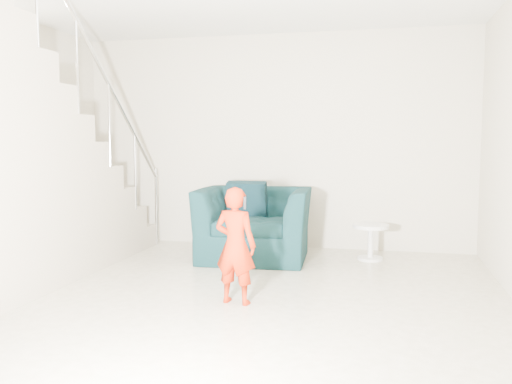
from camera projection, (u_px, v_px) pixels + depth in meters
The scene contains 9 objects.
floor at pixel (204, 310), 4.38m from camera, with size 5.50×5.50×0.00m, color gray.
back_wall at pixel (272, 142), 6.91m from camera, with size 5.00×5.00×0.00m, color #BFB59C.
armchair at pixel (254, 224), 6.25m from camera, with size 1.25×1.10×0.82m, color black.
toddler at pixel (235, 245), 4.52m from camera, with size 0.36×0.24×0.99m, color #8F2004.
side_table at pixel (371, 236), 6.18m from camera, with size 0.41×0.41×0.41m.
staircase at pixel (27, 183), 5.28m from camera, with size 1.02×3.03×3.62m.
cushion at pixel (247, 200), 6.50m from camera, with size 0.47×0.14×0.45m, color black.
throw at pixel (207, 214), 6.27m from camera, with size 0.05×0.50×0.56m, color black.
phone at pixel (245, 203), 4.42m from camera, with size 0.02×0.05×0.10m, color black.
Camera 1 is at (1.39, -4.06, 1.37)m, focal length 38.00 mm.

